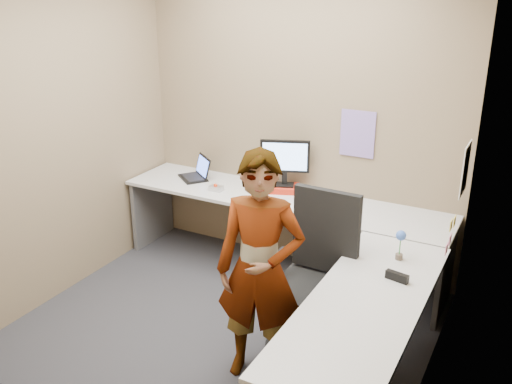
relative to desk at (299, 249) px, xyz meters
The scene contains 20 objects.
ground 0.83m from the desk, 138.54° to the right, with size 3.00×3.00×0.00m, color #28282D.
wall_back 1.27m from the desk, 115.54° to the left, with size 3.00×3.00×0.00m, color #756148.
wall_right 1.36m from the desk, 19.95° to the right, with size 2.70×2.70×0.00m, color #756148.
wall_left 2.12m from the desk, 168.73° to the right, with size 2.70×2.70×0.00m, color #756148.
desk is the anchor object (origin of this frame).
paper_ream 0.90m from the desk, 123.64° to the left, with size 0.27×0.20×0.05m, color red.
monitor 1.00m from the desk, 123.05° to the left, with size 0.42×0.21×0.42m.
laptop 1.53m from the desk, 154.03° to the left, with size 0.38×0.37×0.21m.
trackball_mouse 1.14m from the desk, 155.91° to the left, with size 0.12×0.08×0.07m.
origami 0.46m from the desk, 121.56° to the left, with size 0.10×0.10×0.06m, color white.
stapler 0.93m from the desk, 23.85° to the right, with size 0.15×0.04×0.06m, color black.
flower 0.83m from the desk, ahead, with size 0.07×0.07×0.22m.
calendar_purple 1.15m from the desk, 82.85° to the left, with size 0.30×0.01×0.40m, color #846BB7.
calendar_white 1.35m from the desk, 26.02° to the left, with size 0.01×0.28×0.38m, color white.
sticky_note_a 1.13m from the desk, ahead, with size 0.01×0.07×0.07m, color #F2E059.
sticky_note_b 1.10m from the desk, 11.49° to the left, with size 0.01×0.07×0.07m, color pink.
sticky_note_c 1.08m from the desk, ahead, with size 0.01×0.07×0.07m, color pink.
sticky_note_d 1.15m from the desk, 16.61° to the left, with size 0.01×0.07×0.07m, color #F2E059.
office_chair 0.47m from the desk, 52.79° to the right, with size 0.62×0.62×1.17m.
person 0.78m from the desk, 85.92° to the right, with size 0.58×0.38×1.58m, color #999399.
Camera 1 is at (1.98, -3.23, 2.56)m, focal length 40.00 mm.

